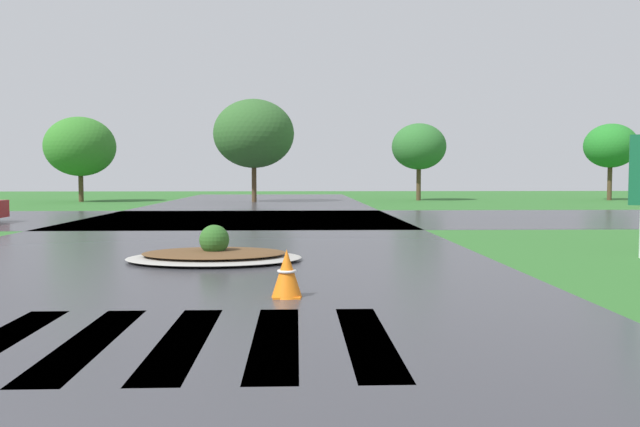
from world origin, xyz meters
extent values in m
cube|color=#35353A|center=(0.00, 10.00, 0.00)|extent=(11.46, 80.00, 0.01)
cube|color=#35353A|center=(0.00, 21.29, 0.00)|extent=(90.00, 10.31, 0.01)
cube|color=white|center=(0.00, 3.79, 0.00)|extent=(0.45, 2.82, 0.01)
cube|color=white|center=(0.90, 3.79, 0.00)|extent=(0.45, 2.82, 0.01)
cube|color=white|center=(1.80, 3.79, 0.00)|extent=(0.45, 2.82, 0.01)
cube|color=white|center=(2.70, 3.79, 0.00)|extent=(0.45, 2.82, 0.01)
ellipsoid|color=#9E9B93|center=(0.47, 9.62, 0.06)|extent=(3.27, 2.28, 0.12)
ellipsoid|color=brown|center=(0.47, 9.62, 0.15)|extent=(2.68, 1.87, 0.10)
sphere|color=#2D6023|center=(0.47, 9.62, 0.40)|extent=(0.56, 0.56, 0.56)
cone|color=orange|center=(1.88, 5.98, 0.32)|extent=(0.41, 0.41, 0.64)
torus|color=white|center=(1.88, 5.98, 0.35)|extent=(0.25, 0.25, 0.04)
cube|color=orange|center=(1.88, 5.98, 0.01)|extent=(0.36, 0.36, 0.03)
cylinder|color=#4C3823|center=(-10.74, 36.28, 0.91)|extent=(0.28, 0.28, 1.83)
ellipsoid|color=#337928|center=(-10.74, 36.28, 3.26)|extent=(4.10, 4.10, 3.49)
cylinder|color=#4C3823|center=(-0.48, 35.62, 1.18)|extent=(0.28, 0.28, 2.35)
ellipsoid|color=#305E2A|center=(-0.48, 35.62, 4.00)|extent=(4.71, 4.71, 4.01)
cylinder|color=#4C3823|center=(9.62, 37.57, 1.09)|extent=(0.28, 0.28, 2.17)
ellipsoid|color=#2D6A2C|center=(9.62, 37.57, 3.35)|extent=(3.36, 3.36, 2.86)
cylinder|color=#4C3823|center=(21.64, 37.38, 1.14)|extent=(0.28, 0.28, 2.28)
ellipsoid|color=#247926|center=(21.64, 37.38, 3.41)|extent=(3.22, 3.22, 2.74)
camera|label=1|loc=(2.01, -2.46, 1.62)|focal=36.32mm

